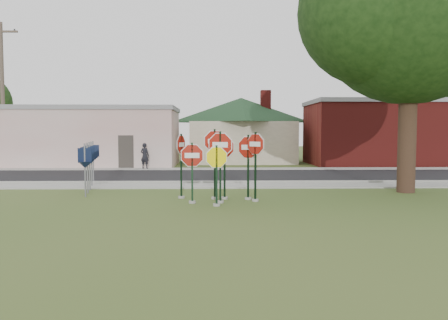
{
  "coord_description": "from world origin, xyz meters",
  "views": [
    {
      "loc": [
        -0.2,
        -13.75,
        2.43
      ],
      "look_at": [
        0.16,
        2.0,
        1.41
      ],
      "focal_mm": 35.0,
      "sensor_mm": 36.0,
      "label": 1
    }
  ],
  "objects_px": {
    "stop_sign_left": "(192,165)",
    "oak_tree": "(411,6)",
    "utility_pole_near": "(2,93)",
    "stop_sign_yellow": "(217,169)",
    "pedestrian": "(145,156)",
    "stop_sign_center": "(220,156)"
  },
  "relations": [
    {
      "from": "pedestrian",
      "to": "utility_pole_near",
      "type": "bearing_deg",
      "value": 17.3
    },
    {
      "from": "stop_sign_yellow",
      "to": "stop_sign_left",
      "type": "bearing_deg",
      "value": 145.14
    },
    {
      "from": "stop_sign_center",
      "to": "utility_pole_near",
      "type": "height_order",
      "value": "utility_pole_near"
    },
    {
      "from": "utility_pole_near",
      "to": "pedestrian",
      "type": "distance_m",
      "value": 10.21
    },
    {
      "from": "stop_sign_left",
      "to": "utility_pole_near",
      "type": "distance_m",
      "value": 19.64
    },
    {
      "from": "oak_tree",
      "to": "utility_pole_near",
      "type": "relative_size",
      "value": 1.19
    },
    {
      "from": "pedestrian",
      "to": "stop_sign_left",
      "type": "bearing_deg",
      "value": 127.6
    },
    {
      "from": "oak_tree",
      "to": "pedestrian",
      "type": "xyz_separation_m",
      "value": [
        -12.18,
        10.92,
        -6.48
      ]
    },
    {
      "from": "stop_sign_left",
      "to": "utility_pole_near",
      "type": "relative_size",
      "value": 0.23
    },
    {
      "from": "oak_tree",
      "to": "utility_pole_near",
      "type": "bearing_deg",
      "value": 151.45
    },
    {
      "from": "stop_sign_yellow",
      "to": "utility_pole_near",
      "type": "distance_m",
      "value": 20.62
    },
    {
      "from": "stop_sign_center",
      "to": "stop_sign_yellow",
      "type": "relative_size",
      "value": 1.23
    },
    {
      "from": "stop_sign_center",
      "to": "utility_pole_near",
      "type": "xyz_separation_m",
      "value": [
        -14.01,
        14.16,
        3.36
      ]
    },
    {
      "from": "oak_tree",
      "to": "utility_pole_near",
      "type": "height_order",
      "value": "oak_tree"
    },
    {
      "from": "utility_pole_near",
      "to": "stop_sign_center",
      "type": "bearing_deg",
      "value": -45.32
    },
    {
      "from": "stop_sign_left",
      "to": "utility_pole_near",
      "type": "xyz_separation_m",
      "value": [
        -13.05,
        14.21,
        3.67
      ]
    },
    {
      "from": "stop_sign_yellow",
      "to": "utility_pole_near",
      "type": "xyz_separation_m",
      "value": [
        -13.88,
        14.79,
        3.74
      ]
    },
    {
      "from": "stop_sign_yellow",
      "to": "oak_tree",
      "type": "relative_size",
      "value": 0.18
    },
    {
      "from": "stop_sign_yellow",
      "to": "utility_pole_near",
      "type": "bearing_deg",
      "value": 133.18
    },
    {
      "from": "stop_sign_left",
      "to": "utility_pole_near",
      "type": "height_order",
      "value": "utility_pole_near"
    },
    {
      "from": "stop_sign_left",
      "to": "stop_sign_yellow",
      "type": "bearing_deg",
      "value": -34.86
    },
    {
      "from": "stop_sign_left",
      "to": "oak_tree",
      "type": "bearing_deg",
      "value": 16.58
    }
  ]
}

